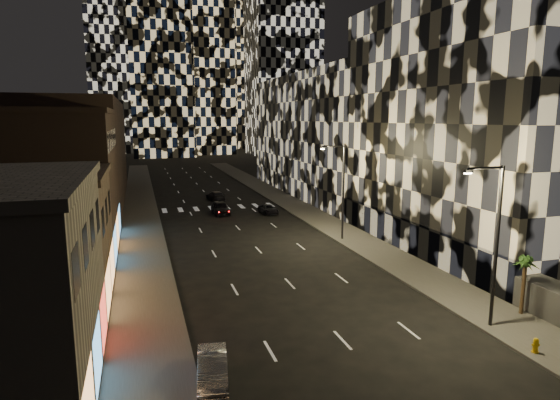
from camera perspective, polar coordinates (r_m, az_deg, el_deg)
sidewalk_left at (r=61.27m, az=-16.71°, el=-1.34°), size 4.00×120.00×0.15m
sidewalk_right at (r=64.43m, az=1.36°, el=-0.38°), size 4.00×120.00×0.15m
curb_left at (r=61.31m, az=-14.74°, el=-1.24°), size 0.20×120.00×0.15m
curb_right at (r=63.81m, az=-0.44°, el=-0.48°), size 0.20×120.00×0.15m
retail_tan at (r=32.86m, az=-28.95°, el=-4.73°), size 10.00×10.00×8.00m
retail_brown at (r=44.60m, az=-25.93°, el=1.70°), size 10.00×15.00×12.00m
retail_filler_left at (r=70.68m, az=-22.76°, el=5.43°), size 10.00×40.00×14.00m
midrise_right at (r=45.80m, az=24.12°, el=8.32°), size 16.00×25.00×22.00m
midrise_base at (r=42.41m, az=15.29°, el=-4.22°), size 0.60×25.00×3.00m
midrise_filler_right at (r=73.58m, az=7.13°, el=7.83°), size 16.00×40.00×18.00m
streetlight_near at (r=27.94m, az=24.61°, el=-3.94°), size 2.55×0.25×9.00m
streetlight_far at (r=44.58m, az=7.45°, el=1.78°), size 2.55×0.25×9.00m
car_silver_parked at (r=22.40m, az=-8.24°, el=-19.57°), size 1.82×3.92×1.24m
car_dark_midlane at (r=57.81m, az=-7.26°, el=-0.93°), size 2.01×4.69×1.58m
car_dark_oncoming at (r=67.55m, az=-7.84°, el=0.52°), size 2.37×4.75×1.32m
car_dark_rightlane at (r=57.56m, az=-1.43°, el=-1.15°), size 1.87×3.94×1.09m
fire_hydrant at (r=27.38m, az=28.71°, el=-15.29°), size 0.38×0.36×0.76m
palm_tree at (r=31.17m, az=27.72°, el=-7.17°), size 1.77×1.80×3.53m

